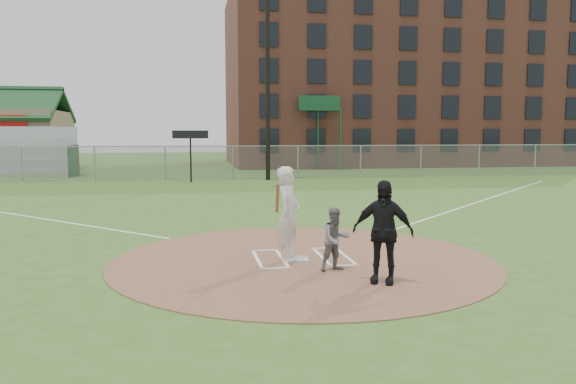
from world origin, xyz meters
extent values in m
plane|color=#3A6221|center=(0.00, 0.00, 0.00)|extent=(140.00, 140.00, 0.00)
cylinder|color=#8F5F43|center=(0.00, 0.00, 0.01)|extent=(8.40, 8.40, 0.02)
cube|color=silver|center=(-0.13, -0.01, 0.04)|extent=(0.56, 0.56, 0.03)
cube|color=white|center=(9.00, 9.00, 0.01)|extent=(17.04, 17.04, 0.01)
cube|color=white|center=(-9.00, 9.00, 0.01)|extent=(17.04, 17.04, 0.01)
imported|color=slate|center=(0.45, -1.11, 0.66)|extent=(0.73, 0.63, 1.28)
imported|color=black|center=(1.07, -2.15, 0.98)|extent=(1.21, 0.94, 1.92)
cube|color=white|center=(-1.00, 0.15, 0.03)|extent=(0.08, 1.80, 0.01)
cube|color=white|center=(-0.45, 0.15, 0.03)|extent=(0.08, 1.80, 0.01)
cube|color=white|center=(-0.72, 1.05, 0.03)|extent=(0.62, 0.08, 0.01)
cube|color=white|center=(-0.72, -0.75, 0.03)|extent=(0.62, 0.08, 0.01)
cube|color=white|center=(1.00, 0.15, 0.03)|extent=(0.08, 1.80, 0.01)
cube|color=white|center=(0.45, 0.15, 0.03)|extent=(0.08, 1.80, 0.01)
cube|color=white|center=(0.72, 1.05, 0.03)|extent=(0.62, 0.08, 0.01)
cube|color=white|center=(0.72, -0.75, 0.03)|extent=(0.62, 0.08, 0.01)
imported|color=silver|center=(-0.35, -0.10, 1.05)|extent=(0.79, 0.89, 2.05)
cylinder|color=brown|center=(-0.65, -0.50, 1.45)|extent=(0.13, 0.60, 0.70)
cube|color=slate|center=(0.00, 22.00, 1.00)|extent=(56.00, 0.03, 2.00)
cube|color=gray|center=(0.00, 22.00, 2.00)|extent=(56.00, 0.06, 0.06)
cube|color=gray|center=(0.00, 22.00, 1.00)|extent=(56.08, 0.08, 2.00)
cube|color=#194728|center=(-10.00, 26.20, 1.00)|extent=(0.08, 3.20, 2.00)
cube|color=red|center=(-15.00, 28.95, 3.20)|extent=(3.00, 0.12, 1.60)
cube|color=brown|center=(16.00, 38.00, 7.50)|extent=(30.00, 16.00, 15.00)
cube|color=black|center=(15.90, 29.94, 7.40)|extent=(26.60, 0.10, 12.20)
cube|color=#194728|center=(7.00, 29.34, 4.50)|extent=(3.20, 1.00, 0.15)
cube|color=#194728|center=(7.00, 29.84, 2.25)|extent=(0.12, 0.12, 4.50)
cube|color=#194728|center=(8.50, 28.89, 2.25)|extent=(0.12, 0.12, 4.50)
cube|color=#194728|center=(7.00, 29.34, 5.05)|extent=(3.20, 0.08, 1.00)
cylinder|color=black|center=(2.00, 21.00, 6.00)|extent=(0.26, 0.26, 12.00)
cylinder|color=black|center=(-2.50, 20.20, 1.30)|extent=(0.10, 0.10, 2.60)
cube|color=black|center=(-2.50, 20.20, 2.70)|extent=(2.00, 0.10, 0.45)
camera|label=1|loc=(-2.35, -11.93, 2.80)|focal=35.00mm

